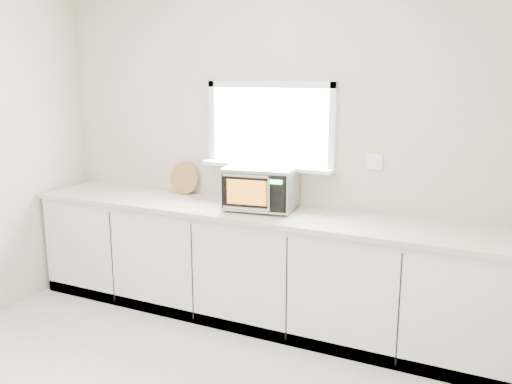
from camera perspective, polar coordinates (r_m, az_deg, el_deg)
The scene contains 7 objects.
back_wall at distance 4.41m, azimuth 1.58°, elevation 4.59°, with size 4.00×0.17×2.70m.
cabinets at distance 4.37m, azimuth -0.12°, elevation -7.97°, with size 3.92×0.60×0.88m, color silver.
countertop at distance 4.23m, azimuth -0.18°, elevation -2.16°, with size 3.92×0.64×0.04m, color beige.
microwave at distance 4.21m, azimuth 0.55°, elevation 0.54°, with size 0.58×0.48×0.34m.
knife_block at distance 4.30m, azimuth -1.36°, elevation 0.11°, with size 0.16×0.23×0.30m.
cutting_board at distance 4.79m, azimuth -7.54°, elevation 1.45°, with size 0.28×0.28×0.02m, color #A2753E.
coffee_grinder at distance 4.31m, azimuth 2.77°, elevation -0.27°, with size 0.13×0.13×0.20m.
Camera 1 is at (1.79, -1.98, 1.97)m, focal length 38.00 mm.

